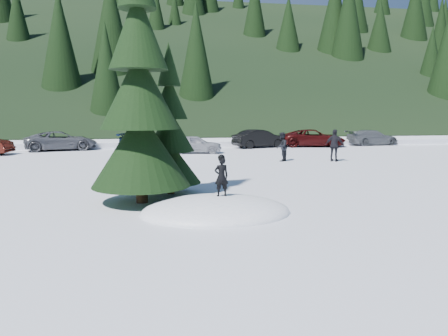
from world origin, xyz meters
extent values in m
plane|color=white|center=(0.00, 0.00, 0.00)|extent=(200.00, 200.00, 0.00)
ellipsoid|color=white|center=(0.00, 0.00, 0.00)|extent=(4.48, 3.52, 0.96)
cylinder|color=black|center=(-2.20, 1.80, 0.70)|extent=(0.38, 0.38, 1.40)
cone|color=black|center=(-2.20, 1.80, 1.79)|extent=(3.20, 3.20, 2.46)
cone|color=black|center=(-2.20, 1.80, 3.65)|extent=(2.54, 2.54, 2.46)
cone|color=black|center=(-2.20, 1.80, 5.51)|extent=(1.88, 1.88, 2.46)
cylinder|color=black|center=(-1.20, 3.20, 0.50)|extent=(0.26, 0.26, 1.00)
cone|color=black|center=(-1.20, 3.20, 1.16)|extent=(2.20, 2.20, 1.52)
cone|color=black|center=(-1.20, 3.20, 2.31)|extent=(1.75, 1.75, 1.52)
cone|color=black|center=(-1.20, 3.20, 3.46)|extent=(1.29, 1.29, 1.52)
cone|color=black|center=(-1.20, 3.20, 4.61)|extent=(0.84, 0.84, 1.52)
imported|color=black|center=(0.18, 0.10, 1.07)|extent=(0.46, 0.33, 1.17)
imported|color=black|center=(5.68, 12.13, 0.85)|extent=(0.98, 1.04, 1.71)
imported|color=black|center=(8.70, 11.53, 0.94)|extent=(1.14, 1.05, 1.88)
imported|color=#52545A|center=(-8.53, 21.42, 0.71)|extent=(5.55, 3.55, 1.42)
imported|color=black|center=(-2.12, 20.34, 0.64)|extent=(4.75, 3.31, 1.28)
imported|color=#A1A2AA|center=(1.09, 17.61, 0.63)|extent=(3.87, 1.91, 1.27)
imported|color=black|center=(6.63, 21.23, 0.72)|extent=(4.63, 2.80, 1.44)
imported|color=#330909|center=(11.19, 21.42, 0.70)|extent=(5.43, 3.30, 1.41)
imported|color=#555A5E|center=(16.67, 22.05, 0.65)|extent=(4.61, 2.24, 1.29)
camera|label=1|loc=(-1.83, -12.52, 3.05)|focal=35.00mm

